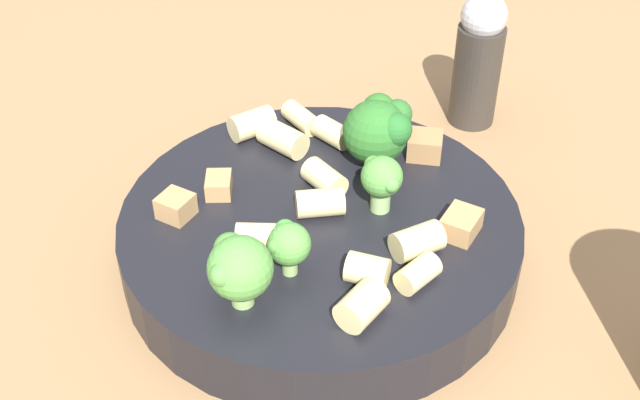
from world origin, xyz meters
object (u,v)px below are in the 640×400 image
rigatoni_6 (417,241)px  chicken_chunk_1 (176,206)px  rigatoni_7 (332,179)px  rigatoni_4 (252,124)px  broccoli_floret_1 (288,244)px  rigatoni_9 (418,274)px  chicken_chunk_0 (219,185)px  rigatoni_3 (301,118)px  chicken_chunk_3 (461,224)px  rigatoni_0 (331,133)px  rigatoni_8 (283,139)px  rigatoni_10 (367,270)px  chicken_chunk_2 (425,146)px  rigatoni_2 (318,208)px  broccoli_floret_0 (381,179)px  rigatoni_5 (261,235)px  pasta_bowl (320,232)px  pepper_shaker (478,59)px  broccoli_floret_3 (238,267)px  broccoli_floret_2 (379,129)px  rigatoni_1 (362,305)px

rigatoni_6 → chicken_chunk_1: bearing=-97.1°
rigatoni_7 → chicken_chunk_1: 0.09m
rigatoni_4 → rigatoni_7: rigatoni_4 is taller
broccoli_floret_1 → rigatoni_9: 0.07m
chicken_chunk_0 → rigatoni_7: bearing=99.0°
rigatoni_3 → chicken_chunk_3: same height
rigatoni_6 → chicken_chunk_3: 0.03m
rigatoni_0 → rigatoni_3: 0.03m
rigatoni_8 → chicken_chunk_1: (0.07, -0.05, -0.00)m
rigatoni_0 → rigatoni_10: bearing=14.0°
chicken_chunk_0 → chicken_chunk_2: bearing=113.4°
rigatoni_2 → chicken_chunk_2: size_ratio=1.29×
broccoli_floret_1 → rigatoni_7: (-0.07, 0.01, -0.01)m
rigatoni_4 → rigatoni_0: bearing=87.2°
broccoli_floret_0 → rigatoni_0: bearing=-151.6°
chicken_chunk_1 → chicken_chunk_3: (-0.00, 0.16, -0.00)m
rigatoni_7 → rigatoni_9: (0.07, 0.05, -0.00)m
broccoli_floret_0 → rigatoni_5: size_ratio=1.31×
rigatoni_3 → rigatoni_6: rigatoni_6 is taller
pasta_bowl → rigatoni_6: (0.03, 0.05, 0.02)m
rigatoni_7 → rigatoni_4: bearing=-132.4°
pasta_bowl → rigatoni_6: 0.06m
rigatoni_10 → chicken_chunk_3: (-0.04, 0.05, -0.00)m
chicken_chunk_2 → pepper_shaker: 0.10m
broccoli_floret_3 → rigatoni_9: bearing=104.3°
rigatoni_10 → chicken_chunk_0: 0.11m
broccoli_floret_0 → pepper_shaker: 0.16m
rigatoni_7 → chicken_chunk_1: size_ratio=1.49×
broccoli_floret_1 → chicken_chunk_3: broccoli_floret_1 is taller
chicken_chunk_3 → rigatoni_5: bearing=-78.5°
broccoli_floret_1 → rigatoni_8: broccoli_floret_1 is taller
rigatoni_7 → chicken_chunk_0: size_ratio=1.39×
rigatoni_3 → rigatoni_5: bearing=-3.2°
rigatoni_9 → rigatoni_10: rigatoni_10 is taller
broccoli_floret_0 → chicken_chunk_0: broccoli_floret_0 is taller
broccoli_floret_1 → chicken_chunk_1: bearing=-118.9°
broccoli_floret_1 → rigatoni_2: size_ratio=1.15×
rigatoni_10 → rigatoni_7: bearing=-161.0°
rigatoni_8 → rigatoni_6: bearing=44.2°
broccoli_floret_2 → rigatoni_2: bearing=-27.5°
rigatoni_2 → rigatoni_8: rigatoni_8 is taller
chicken_chunk_0 → chicken_chunk_3: 0.14m
rigatoni_0 → rigatoni_8: size_ratio=0.81×
rigatoni_1 → chicken_chunk_2: 0.14m
rigatoni_4 → rigatoni_10: size_ratio=1.31×
rigatoni_10 → broccoli_floret_1: bearing=-94.1°
rigatoni_2 → rigatoni_5: (0.03, -0.03, -0.00)m
rigatoni_9 → chicken_chunk_2: size_ratio=1.10×
broccoli_floret_3 → rigatoni_10: size_ratio=1.88×
rigatoni_4 → rigatoni_6: 0.15m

